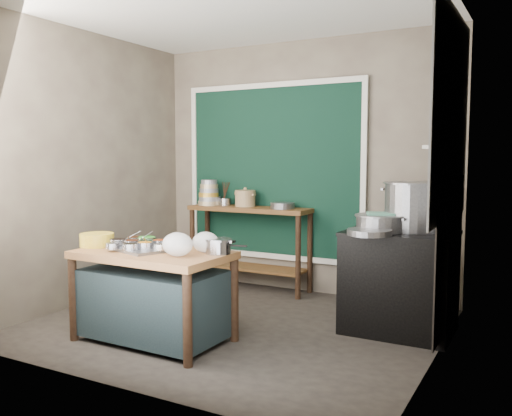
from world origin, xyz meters
The scene contains 31 objects.
floor centered at (0.00, 0.00, -0.01)m, with size 3.50×3.00×0.02m, color #2E2923.
back_wall centered at (0.00, 1.51, 1.40)m, with size 3.50×0.02×2.80m, color #766D5B.
left_wall centered at (-1.76, 0.00, 1.40)m, with size 0.02×3.00×2.80m, color #766D5B.
right_wall centered at (1.76, 0.00, 1.40)m, with size 0.02×3.00×2.80m, color #766D5B.
ceiling centered at (0.00, 0.00, 2.81)m, with size 3.50×3.00×0.02m, color #766D5B.
curtain_panel centered at (-0.35, 1.47, 1.35)m, with size 2.10×0.02×1.90m, color black.
curtain_frame centered at (-0.35, 1.46, 1.35)m, with size 2.22×0.03×2.02m, color beige, non-canonical shape.
tile_panel centered at (1.74, 0.55, 1.85)m, with size 0.02×1.70×1.70m, color #B2B2AA.
soot_patch centered at (1.74, 0.65, 0.70)m, with size 0.01×1.30×1.30m, color black.
wall_shelf centered at (1.63, 0.85, 1.60)m, with size 0.22×0.70×0.03m, color beige.
prep_table centered at (-0.37, -0.66, 0.38)m, with size 1.25×0.72×0.75m, color brown.
back_counter centered at (-0.55, 1.28, 0.47)m, with size 1.45×0.40×0.95m, color #553718.
stove_block centered at (1.35, 0.55, 0.42)m, with size 0.90×0.68×0.85m, color black.
stove_top centered at (1.35, 0.55, 0.86)m, with size 0.92×0.69×0.03m, color black.
condiment_tray centered at (-0.50, -0.65, 0.76)m, with size 0.52×0.37×0.02m, color gray.
condiment_bowls centered at (-0.53, -0.64, 0.80)m, with size 0.57×0.44×0.06m.
yellow_basin centered at (-0.96, -0.69, 0.81)m, with size 0.29×0.29×0.11m, color yellow.
saucepan centered at (0.16, -0.49, 0.81)m, with size 0.22×0.22×0.12m, color gray, non-canonical shape.
plastic_bag_a centered at (-0.06, -0.74, 0.84)m, with size 0.25×0.21×0.19m, color white.
plastic_bag_b centered at (0.04, -0.50, 0.83)m, with size 0.22×0.19×0.17m, color white.
bowl_stack centered at (-1.08, 1.25, 1.08)m, with size 0.27×0.27×0.30m.
utensil_cup centered at (-0.88, 1.30, 0.99)m, with size 0.14×0.14×0.09m, color gray.
ceramic_crock centered at (-0.61, 1.29, 1.03)m, with size 0.25×0.25×0.17m, color #9C7F55, non-canonical shape.
wide_bowl centered at (-0.12, 1.26, 0.98)m, with size 0.27×0.27×0.07m, color gray.
stock_pot centered at (1.44, 0.66, 1.09)m, with size 0.54×0.54×0.42m, color gray, non-canonical shape.
pot_lid centered at (1.65, 0.52, 1.12)m, with size 0.49×0.49×0.02m, color gray.
steamer centered at (1.19, 0.47, 0.95)m, with size 0.45×0.45×0.15m, color gray, non-canonical shape.
green_cloth centered at (1.19, 0.47, 1.03)m, with size 0.23×0.18×0.02m, color #4D8E69.
shallow_pan centered at (1.18, 0.21, 0.90)m, with size 0.37×0.37×0.05m, color gray.
shelf_bowl_stack centered at (1.63, 0.84, 1.67)m, with size 0.15×0.15×0.12m.
shelf_bowl_green centered at (1.63, 1.08, 1.64)m, with size 0.12×0.12×0.04m, color gray.
Camera 1 is at (2.46, -4.09, 1.52)m, focal length 38.00 mm.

